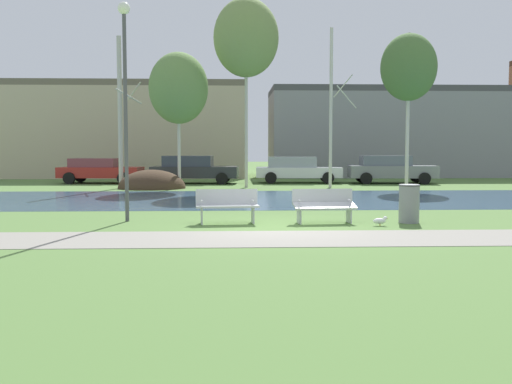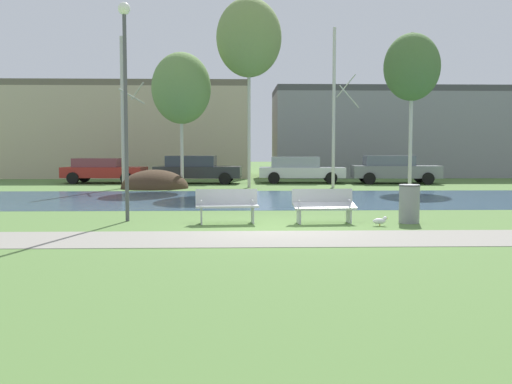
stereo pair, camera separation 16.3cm
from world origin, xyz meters
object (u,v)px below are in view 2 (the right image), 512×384
at_px(bench_left, 227,205).
at_px(streetlamp, 125,78).
at_px(seagull, 380,221).
at_px(parked_sedan_second_dark, 196,169).
at_px(parked_hatch_third_white, 300,169).
at_px(parked_wagon_fourth_grey, 394,169).
at_px(trash_bin, 409,203).
at_px(parked_van_nearest_red, 103,170).
at_px(bench_right, 324,205).

xyz_separation_m(bench_left, streetlamp, (-2.64, 0.53, 3.29)).
xyz_separation_m(seagull, parked_sedan_second_dark, (-5.83, 17.77, 0.67)).
distance_m(parked_sedan_second_dark, parked_hatch_third_white, 5.73).
relative_size(parked_sedan_second_dark, parked_wagon_fourth_grey, 1.00).
height_order(parked_sedan_second_dark, parked_hatch_third_white, parked_sedan_second_dark).
distance_m(trash_bin, parked_van_nearest_red, 21.30).
bearing_deg(seagull, streetlamp, 169.78).
bearing_deg(parked_hatch_third_white, bench_right, -93.93).
bearing_deg(bench_right, parked_sedan_second_dark, 104.79).
height_order(trash_bin, parked_sedan_second_dark, parked_sedan_second_dark).
xyz_separation_m(parked_sedan_second_dark, parked_wagon_fourth_grey, (10.79, -0.30, 0.01)).
distance_m(bench_right, parked_sedan_second_dark, 17.72).
bearing_deg(streetlamp, bench_left, -11.32).
bearing_deg(parked_hatch_third_white, bench_left, -101.94).
xyz_separation_m(parked_van_nearest_red, parked_wagon_fourth_grey, (15.96, -0.78, 0.06)).
distance_m(streetlamp, parked_hatch_third_white, 18.33).
bearing_deg(parked_hatch_third_white, parked_van_nearest_red, 179.21).
distance_m(bench_right, parked_van_nearest_red, 20.11).
height_order(parked_van_nearest_red, parked_hatch_third_white, parked_hatch_third_white).
distance_m(bench_left, parked_hatch_third_white, 17.86).
relative_size(seagull, parked_sedan_second_dark, 0.08).
height_order(parked_hatch_third_white, parked_wagon_fourth_grey, parked_wagon_fourth_grey).
bearing_deg(seagull, bench_right, 154.22).
bearing_deg(parked_sedan_second_dark, parked_wagon_fourth_grey, -1.59).
relative_size(seagull, parked_hatch_third_white, 0.08).
height_order(seagull, parked_sedan_second_dark, parked_sedan_second_dark).
distance_m(seagull, streetlamp, 7.49).
relative_size(trash_bin, parked_van_nearest_red, 0.22).
bearing_deg(streetlamp, bench_right, -5.88).
bearing_deg(bench_right, seagull, -25.78).
bearing_deg(parked_hatch_third_white, parked_sedan_second_dark, -176.66).
relative_size(trash_bin, parked_wagon_fourth_grey, 0.21).
relative_size(streetlamp, parked_van_nearest_red, 1.25).
xyz_separation_m(bench_right, seagull, (1.31, -0.63, -0.34)).
height_order(bench_left, parked_van_nearest_red, parked_van_nearest_red).
bearing_deg(trash_bin, parked_sedan_second_dark, 111.40).
relative_size(bench_left, seagull, 4.21).
height_order(trash_bin, streetlamp, streetlamp).
xyz_separation_m(bench_right, parked_van_nearest_red, (-9.69, 17.62, 0.27)).
bearing_deg(bench_left, seagull, -9.46).
bearing_deg(parked_van_nearest_red, seagull, -58.90).
height_order(bench_left, streetlamp, streetlamp).
relative_size(parked_van_nearest_red, parked_sedan_second_dark, 0.95).
height_order(seagull, parked_van_nearest_red, parked_van_nearest_red).
relative_size(seagull, parked_wagon_fourth_grey, 0.08).
bearing_deg(parked_wagon_fourth_grey, seagull, -105.84).
distance_m(seagull, parked_sedan_second_dark, 18.71).
relative_size(parked_hatch_third_white, parked_wagon_fourth_grey, 1.00).
xyz_separation_m(streetlamp, parked_van_nearest_red, (-4.56, 17.09, -3.02)).
height_order(streetlamp, parked_sedan_second_dark, streetlamp).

